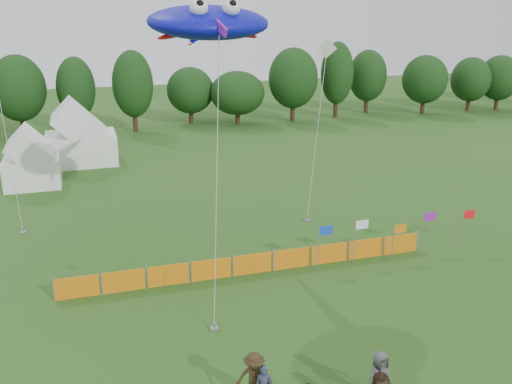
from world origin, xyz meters
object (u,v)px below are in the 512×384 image
object	(u,v)px
spectator_c	(254,379)
stingray_kite	(208,23)
tent_left	(32,162)
barrier_fence	(252,264)
tent_right	(81,139)
spectator_e	(379,378)

from	to	relation	value
spectator_c	stingray_kite	distance (m)	15.12
tent_left	barrier_fence	bearing A→B (deg)	-59.58
barrier_fence	stingray_kite	distance (m)	11.22
tent_right	spectator_e	distance (m)	34.75
barrier_fence	spectator_e	distance (m)	10.22
tent_left	spectator_c	bearing A→B (deg)	-73.57
tent_left	spectator_e	xyz separation A→B (m)	(11.83, -28.42, -0.77)
tent_left	barrier_fence	world-z (taller)	tent_left
barrier_fence	spectator_c	world-z (taller)	spectator_c
barrier_fence	stingray_kite	world-z (taller)	stingray_kite
spectator_c	spectator_e	size ratio (longest dim) A/B	0.99
barrier_fence	spectator_e	size ratio (longest dim) A/B	9.53
tent_right	stingray_kite	distance (m)	24.46
tent_right	barrier_fence	size ratio (longest dim) A/B	0.31
tent_left	spectator_e	distance (m)	30.79
stingray_kite	spectator_c	bearing A→B (deg)	-96.50
barrier_fence	stingray_kite	xyz separation A→B (m)	(-1.46, 1.77, 10.98)
tent_right	stingray_kite	world-z (taller)	stingray_kite
spectator_e	stingray_kite	xyz separation A→B (m)	(-2.57, 11.92, 10.54)
barrier_fence	tent_left	bearing A→B (deg)	120.42
tent_left	barrier_fence	distance (m)	21.21
tent_left	tent_right	xyz separation A→B (m)	(3.46, 5.29, 0.28)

